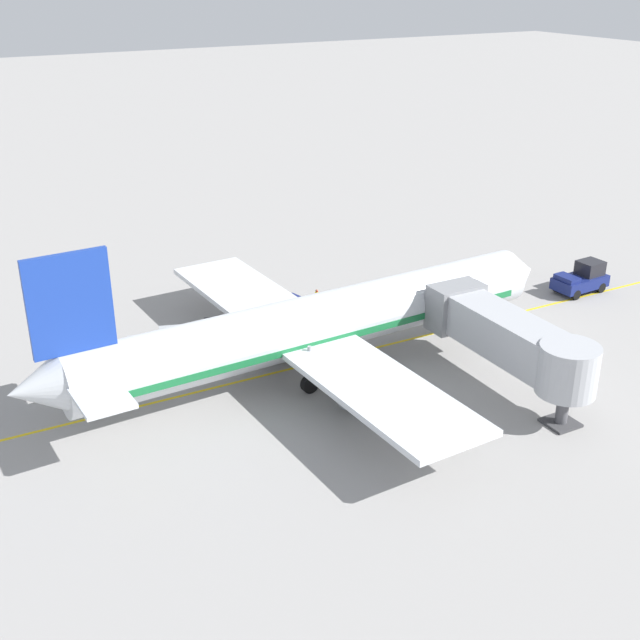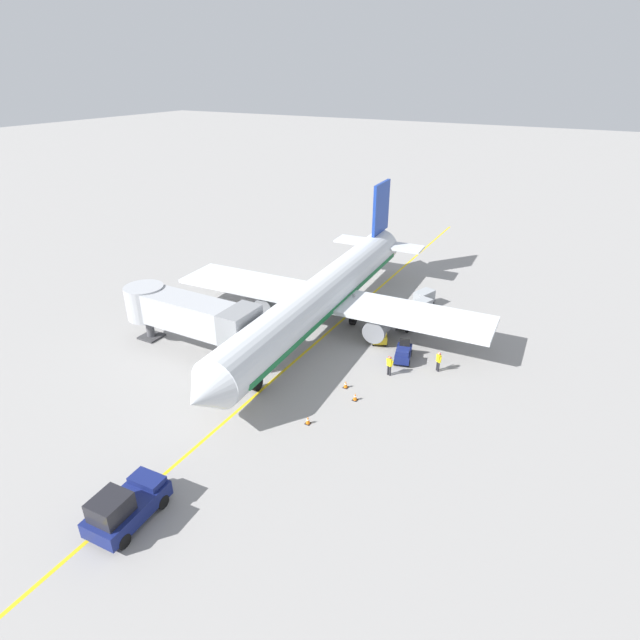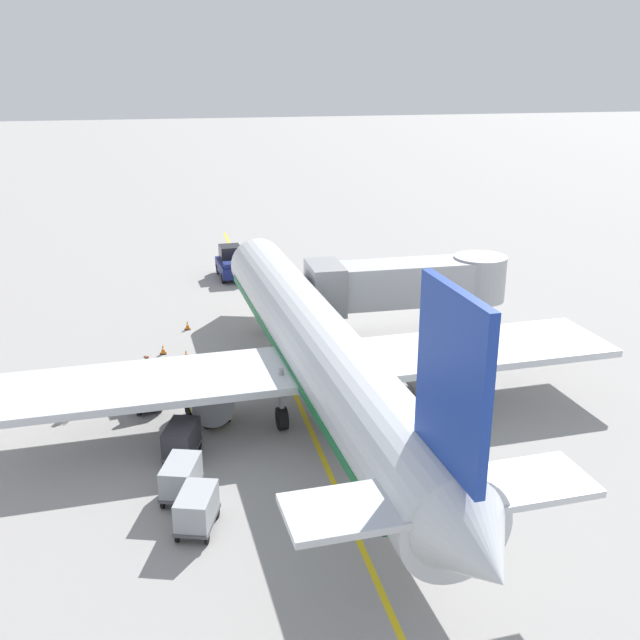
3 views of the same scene
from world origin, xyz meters
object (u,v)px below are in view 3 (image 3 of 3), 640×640
at_px(jet_bridge, 408,283).
at_px(safety_cone_wing_tip, 186,354).
at_px(baggage_cart_third_in_train, 197,507).
at_px(ground_crew_wing_walker, 83,392).
at_px(baggage_cart_front, 181,439).
at_px(ground_crew_loader, 147,368).
at_px(pushback_tractor, 232,264).
at_px(baggage_tug_trailing, 206,405).
at_px(baggage_tug_lead, 144,392).
at_px(safety_cone_nose_right, 163,349).
at_px(safety_cone_nose_left, 187,325).
at_px(parked_airliner, 319,349).
at_px(baggage_cart_second_in_train, 181,476).

bearing_deg(jet_bridge, safety_cone_wing_tip, -175.16).
distance_m(baggage_cart_third_in_train, ground_crew_wing_walker, 12.47).
relative_size(baggage_cart_front, baggage_cart_third_in_train, 1.00).
height_order(ground_crew_loader, safety_cone_wing_tip, ground_crew_loader).
bearing_deg(pushback_tractor, ground_crew_loader, -108.30).
xyz_separation_m(baggage_tug_trailing, baggage_cart_front, (-1.33, -3.64, 0.24)).
xyz_separation_m(baggage_tug_lead, safety_cone_wing_tip, (2.37, 5.76, -0.42)).
bearing_deg(safety_cone_nose_right, ground_crew_loader, -101.34).
bearing_deg(baggage_cart_front, jet_bridge, 41.09).
xyz_separation_m(baggage_cart_front, ground_crew_wing_walker, (-4.65, 5.94, 0.00)).
height_order(ground_crew_wing_walker, ground_crew_loader, same).
xyz_separation_m(safety_cone_nose_left, safety_cone_wing_tip, (-0.32, -5.14, 0.00)).
bearing_deg(safety_cone_wing_tip, baggage_tug_lead, -112.37).
bearing_deg(parked_airliner, baggage_cart_third_in_train, -126.08).
distance_m(pushback_tractor, baggage_cart_second_in_train, 32.16).
distance_m(baggage_tug_lead, safety_cone_wing_tip, 6.25).
xyz_separation_m(parked_airliner, safety_cone_wing_tip, (-6.29, 7.99, -2.90)).
height_order(baggage_cart_front, ground_crew_loader, ground_crew_loader).
bearing_deg(safety_cone_nose_right, baggage_cart_front, -87.19).
relative_size(baggage_cart_front, baggage_cart_second_in_train, 1.00).
bearing_deg(baggage_tug_trailing, ground_crew_wing_walker, 158.96).
bearing_deg(jet_bridge, baggage_cart_front, -138.91).
distance_m(pushback_tractor, baggage_cart_front, 29.02).
bearing_deg(baggage_tug_trailing, baggage_cart_third_in_train, -96.16).
bearing_deg(baggage_cart_second_in_train, parked_airliner, 43.60).
distance_m(jet_bridge, baggage_cart_second_in_train, 21.89).
distance_m(parked_airliner, safety_cone_wing_tip, 10.57).
height_order(baggage_tug_lead, baggage_cart_front, baggage_tug_lead).
bearing_deg(safety_cone_nose_left, baggage_tug_trailing, -88.60).
bearing_deg(ground_crew_loader, jet_bridge, 15.25).
distance_m(pushback_tractor, ground_crew_loader, 21.25).
relative_size(baggage_cart_third_in_train, safety_cone_wing_tip, 5.03).
distance_m(baggage_cart_second_in_train, safety_cone_nose_left, 19.94).
height_order(baggage_tug_lead, ground_crew_loader, ground_crew_loader).
bearing_deg(baggage_cart_front, safety_cone_wing_tip, 86.61).
relative_size(ground_crew_loader, safety_cone_nose_right, 2.86).
relative_size(baggage_tug_lead, ground_crew_wing_walker, 1.61).
distance_m(baggage_cart_front, baggage_cart_third_in_train, 5.50).
bearing_deg(baggage_tug_lead, safety_cone_nose_left, 76.14).
relative_size(baggage_cart_second_in_train, safety_cone_nose_right, 5.03).
bearing_deg(baggage_cart_front, ground_crew_loader, 100.12).
relative_size(safety_cone_nose_right, safety_cone_wing_tip, 1.00).
height_order(pushback_tractor, baggage_cart_second_in_train, pushback_tractor).
bearing_deg(safety_cone_nose_right, baggage_tug_lead, -98.75).
xyz_separation_m(baggage_tug_lead, ground_crew_wing_walker, (-2.97, 0.10, 0.24)).
relative_size(baggage_cart_third_in_train, ground_crew_wing_walker, 1.76).
distance_m(baggage_cart_second_in_train, safety_cone_wing_tip, 14.80).
bearing_deg(baggage_cart_front, baggage_cart_second_in_train, -92.53).
height_order(baggage_tug_lead, baggage_tug_trailing, same).
bearing_deg(baggage_tug_trailing, parked_airliner, -0.25).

